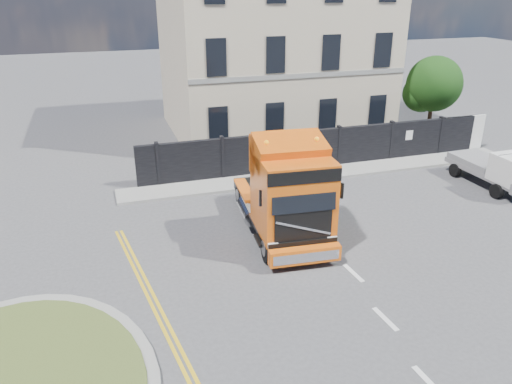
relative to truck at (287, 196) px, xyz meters
name	(u,v)px	position (x,y,z in m)	size (l,w,h in m)	color
ground	(263,282)	(-1.71, -2.43, -1.71)	(120.00, 120.00, 0.00)	#424244
hoarding_fence	(330,148)	(4.84, 6.57, -0.71)	(18.80, 0.25, 2.00)	black
georgian_building	(271,35)	(4.29, 14.07, 4.06)	(12.30, 10.30, 12.80)	#BEB197
tree	(431,86)	(12.67, 9.66, 1.33)	(3.20, 3.20, 4.80)	#382619
pavement_far	(327,173)	(4.29, 5.67, -1.65)	(20.00, 1.60, 0.12)	gray
truck	(287,196)	(0.00, 0.00, 0.00)	(2.90, 6.56, 3.82)	black
flatbed_pickup	(507,171)	(10.87, 1.25, -0.73)	(1.97, 4.42, 1.83)	slate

